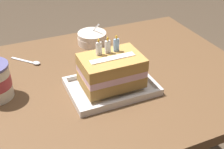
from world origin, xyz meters
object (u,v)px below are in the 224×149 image
Objects in this scene: birthday_cake at (111,70)px; serving_spoon_near_tray at (32,62)px; bowl_stack at (92,38)px; foil_tray at (111,87)px.

birthday_cake reaches higher than serving_spoon_near_tray.
birthday_cake reaches higher than bowl_stack.
birthday_cake is 1.57× the size of bowl_stack.
birthday_cake is at bearing 90.00° from foil_tray.
foil_tray reaches higher than serving_spoon_near_tray.
bowl_stack is 0.28m from serving_spoon_near_tray.
birthday_cake is at bearing -52.65° from serving_spoon_near_tray.
serving_spoon_near_tray is (-0.21, 0.28, -0.00)m from foil_tray.
foil_tray is at bearing -90.00° from birthday_cake.
bowl_stack is (0.06, 0.34, 0.02)m from foil_tray.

